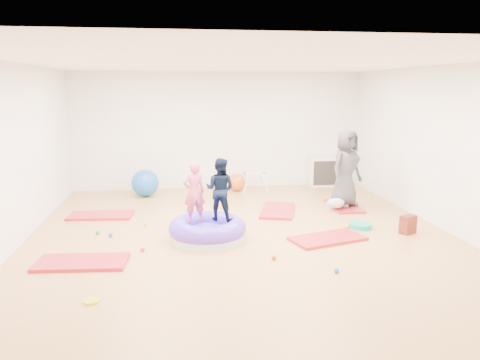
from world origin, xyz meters
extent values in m
cube|color=#D07A4E|center=(0.00, 0.00, 0.00)|extent=(7.00, 8.00, 0.01)
cube|color=white|center=(0.00, 0.00, 2.80)|extent=(7.00, 8.00, 0.01)
cube|color=white|center=(0.00, 4.00, 1.40)|extent=(7.00, 0.01, 2.80)
cube|color=white|center=(0.00, -4.00, 1.40)|extent=(7.00, 0.01, 2.80)
cube|color=white|center=(-3.50, 0.00, 1.40)|extent=(0.01, 8.00, 2.80)
cube|color=white|center=(3.50, 0.00, 1.40)|extent=(0.01, 8.00, 2.80)
cube|color=#B61E3E|center=(-2.39, -0.89, 0.03)|extent=(1.29, 0.72, 0.05)
cube|color=#B61E3E|center=(-2.50, 1.60, 0.02)|extent=(1.23, 0.69, 0.05)
cube|color=#B61E3E|center=(0.93, 1.50, 0.03)|extent=(0.96, 1.36, 0.05)
cube|color=#B61E3E|center=(1.34, -0.34, 0.02)|extent=(1.31, 0.92, 0.05)
cube|color=#B61E3E|center=(2.34, 1.65, 0.02)|extent=(0.57, 1.10, 0.05)
cylinder|color=silver|center=(-0.58, -0.07, 0.07)|extent=(1.21, 1.21, 0.14)
torus|color=#5333D5|center=(-0.58, -0.07, 0.20)|extent=(1.25, 1.25, 0.33)
ellipsoid|color=#5333D5|center=(-0.58, -0.07, 0.12)|extent=(0.67, 0.67, 0.30)
imported|color=#D54B71|center=(-0.78, -0.08, 0.84)|extent=(0.40, 0.32, 0.97)
imported|color=black|center=(-0.37, -0.01, 0.87)|extent=(0.61, 0.56, 1.01)
imported|color=#3E3E42|center=(2.34, 1.62, 0.82)|extent=(0.91, 0.81, 1.55)
ellipsoid|color=#9AC9EA|center=(2.09, 1.43, 0.15)|extent=(0.36, 0.23, 0.21)
sphere|color=tan|center=(2.09, 1.27, 0.17)|extent=(0.17, 0.17, 0.17)
sphere|color=yellow|center=(1.89, 0.25, 0.03)|extent=(0.07, 0.07, 0.07)
sphere|color=red|center=(0.30, -1.10, 0.03)|extent=(0.07, 0.07, 0.07)
sphere|color=red|center=(-1.59, -0.49, 0.03)|extent=(0.07, 0.07, 0.07)
sphere|color=yellow|center=(-1.62, 0.86, 0.03)|extent=(0.07, 0.07, 0.07)
sphere|color=blue|center=(1.02, -1.68, 0.03)|extent=(0.07, 0.07, 0.07)
sphere|color=red|center=(-0.45, 1.49, 0.03)|extent=(0.07, 0.07, 0.07)
sphere|color=green|center=(-2.39, 0.47, 0.03)|extent=(0.07, 0.07, 0.07)
sphere|color=blue|center=(-2.16, 0.30, 0.03)|extent=(0.07, 0.07, 0.07)
sphere|color=blue|center=(-1.76, 3.22, 0.31)|extent=(0.62, 0.62, 0.62)
sphere|color=orange|center=(0.36, 3.50, 0.21)|extent=(0.42, 0.42, 0.42)
cylinder|color=white|center=(0.52, 3.06, 0.25)|extent=(0.18, 0.18, 0.48)
cylinder|color=white|center=(0.52, 3.46, 0.25)|extent=(0.18, 0.18, 0.48)
cylinder|color=white|center=(0.97, 3.06, 0.25)|extent=(0.18, 0.18, 0.48)
cylinder|color=white|center=(0.97, 3.46, 0.25)|extent=(0.18, 0.18, 0.48)
cylinder|color=white|center=(0.74, 3.26, 0.46)|extent=(0.46, 0.03, 0.03)
sphere|color=red|center=(0.51, 3.26, 0.46)|extent=(0.06, 0.06, 0.06)
sphere|color=blue|center=(0.98, 3.26, 0.46)|extent=(0.06, 0.06, 0.06)
cube|color=white|center=(2.59, 3.80, 0.35)|extent=(0.70, 0.34, 0.70)
cube|color=#2B2829|center=(2.59, 3.63, 0.35)|extent=(0.60, 0.02, 0.60)
cube|color=white|center=(2.59, 3.75, 0.35)|extent=(0.02, 0.24, 0.62)
cube|color=white|center=(2.59, 3.75, 0.35)|extent=(0.62, 0.24, 0.02)
cylinder|color=#11A28B|center=(2.12, 0.21, 0.04)|extent=(0.39, 0.39, 0.09)
cube|color=#BE3C28|center=(2.79, -0.19, 0.16)|extent=(0.32, 0.27, 0.31)
cylinder|color=yellow|center=(-2.06, -2.12, 0.01)|extent=(0.19, 0.19, 0.03)
camera|label=1|loc=(-1.05, -7.30, 2.41)|focal=35.00mm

